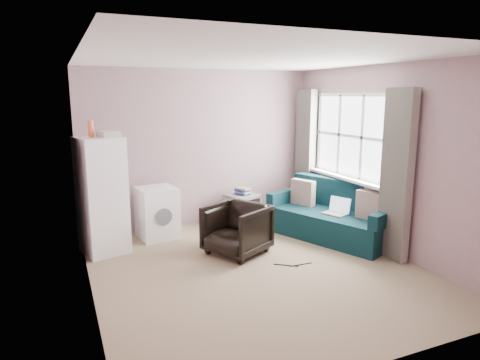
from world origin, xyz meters
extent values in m
cube|color=#967F62|center=(0.00, 0.00, -0.01)|extent=(3.80, 4.20, 0.02)
cube|color=silver|center=(0.00, 0.00, 2.51)|extent=(3.80, 4.20, 0.02)
cube|color=#A48188|center=(0.00, 2.11, 1.25)|extent=(3.80, 0.02, 2.50)
cube|color=#A48188|center=(0.00, -2.11, 1.25)|extent=(3.80, 0.02, 2.50)
cube|color=#A48188|center=(-1.91, 0.00, 1.25)|extent=(0.02, 4.20, 2.50)
cube|color=#A48188|center=(1.91, 0.00, 1.25)|extent=(0.02, 4.20, 2.50)
cube|color=white|center=(1.89, 0.70, 1.50)|extent=(0.01, 1.60, 1.20)
imported|color=black|center=(-0.01, 0.58, 0.37)|extent=(0.93, 0.95, 0.74)
cube|color=white|center=(-1.63, 1.34, 0.78)|extent=(0.66, 0.66, 1.57)
cube|color=slate|center=(-1.36, 1.41, 0.58)|extent=(0.14, 0.49, 0.02)
cube|color=slate|center=(-1.41, 1.60, 1.03)|extent=(0.02, 0.03, 0.45)
cube|color=white|center=(-1.35, 1.38, 1.09)|extent=(0.10, 0.36, 0.54)
cylinder|color=orange|center=(-1.71, 1.36, 1.67)|extent=(0.09, 0.09, 0.21)
cube|color=beige|center=(-1.50, 1.28, 1.61)|extent=(0.29, 0.32, 0.08)
cube|color=white|center=(-0.83, 1.66, 0.38)|extent=(0.60, 0.60, 0.76)
cube|color=slate|center=(-0.83, 1.65, 0.73)|extent=(0.56, 0.54, 0.04)
cylinder|color=slate|center=(-0.80, 1.39, 0.38)|extent=(0.25, 0.05, 0.25)
cube|color=gray|center=(0.60, 1.77, 0.48)|extent=(0.58, 0.58, 0.04)
cube|color=gray|center=(0.60, 1.77, 0.06)|extent=(0.58, 0.58, 0.04)
cube|color=gray|center=(0.41, 1.70, 0.25)|extent=(0.19, 0.44, 0.50)
cube|color=gray|center=(0.79, 1.84, 0.25)|extent=(0.19, 0.44, 0.50)
cube|color=navy|center=(0.60, 1.77, 0.51)|extent=(0.22, 0.26, 0.03)
cube|color=tan|center=(0.61, 1.77, 0.54)|extent=(0.23, 0.26, 0.03)
cube|color=navy|center=(0.59, 1.77, 0.57)|extent=(0.21, 0.25, 0.03)
cube|color=tan|center=(0.61, 1.77, 0.60)|extent=(0.23, 0.26, 0.03)
cube|color=#0B2E35|center=(1.54, 0.61, 0.20)|extent=(1.44, 1.97, 0.40)
cube|color=#0B2E35|center=(1.85, 0.73, 0.61)|extent=(0.83, 1.72, 0.44)
cube|color=#0B2E35|center=(1.86, -0.20, 0.50)|extent=(0.83, 0.44, 0.20)
cube|color=#0B2E35|center=(1.22, 1.41, 0.50)|extent=(0.83, 0.44, 0.20)
cube|color=tan|center=(1.80, 0.09, 0.59)|extent=(0.26, 0.41, 0.40)
cube|color=tan|center=(1.37, 1.16, 0.59)|extent=(0.26, 0.41, 0.40)
cube|color=gray|center=(1.50, 0.48, 0.41)|extent=(0.33, 0.39, 0.02)
cube|color=silver|center=(1.62, 0.53, 0.52)|extent=(0.18, 0.33, 0.22)
cube|color=white|center=(1.82, 0.70, 0.87)|extent=(0.14, 1.70, 0.04)
cube|color=white|center=(1.87, 0.70, 0.90)|extent=(0.02, 1.68, 0.05)
cube|color=white|center=(1.87, 0.70, 1.50)|extent=(0.02, 1.68, 0.05)
cube|color=white|center=(1.87, 0.70, 2.10)|extent=(0.02, 1.68, 0.05)
cube|color=white|center=(1.87, -0.10, 1.50)|extent=(0.02, 0.05, 1.20)
cube|color=white|center=(1.87, 0.43, 1.50)|extent=(0.02, 0.05, 1.20)
cube|color=white|center=(1.87, 0.97, 1.50)|extent=(0.02, 0.05, 1.20)
cube|color=white|center=(1.87, 1.50, 1.50)|extent=(0.02, 0.05, 1.20)
cube|color=beige|center=(1.78, -0.38, 1.10)|extent=(0.12, 0.46, 2.18)
cube|color=beige|center=(1.78, 1.78, 1.10)|extent=(0.12, 0.46, 2.18)
cylinder|color=black|center=(0.57, -0.12, 0.01)|extent=(0.32, 0.02, 0.01)
cylinder|color=black|center=(0.39, -0.06, 0.01)|extent=(0.26, 0.20, 0.01)
camera|label=1|loc=(-2.14, -4.45, 2.10)|focal=32.00mm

